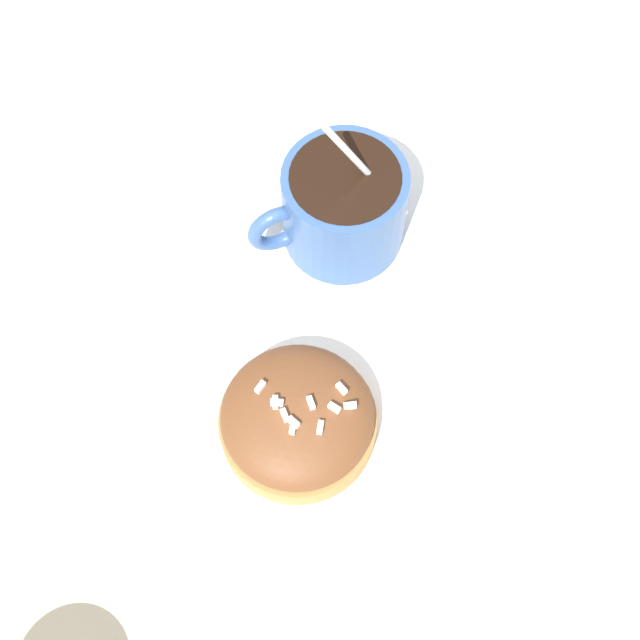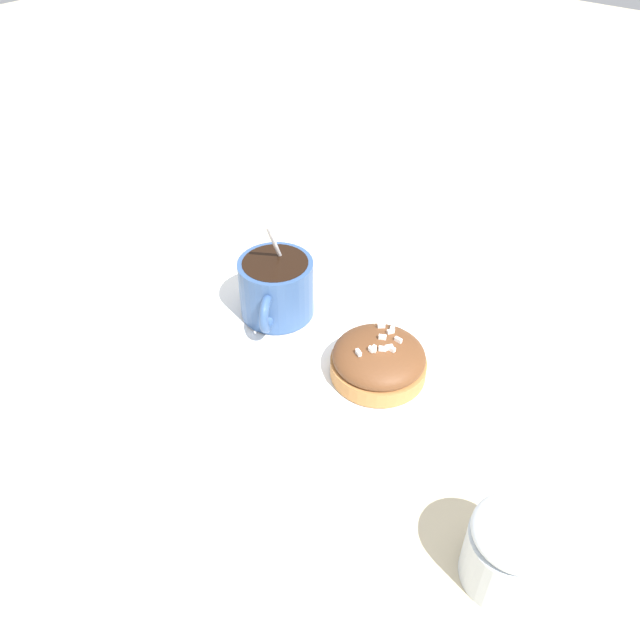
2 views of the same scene
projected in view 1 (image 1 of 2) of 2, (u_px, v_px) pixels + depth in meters
ground_plane at (316, 326)px, 0.55m from camera, size 3.00×3.00×0.00m
paper_napkin at (316, 325)px, 0.55m from camera, size 0.33×0.32×0.00m
coffee_cup at (342, 205)px, 0.55m from camera, size 0.08×0.10×0.11m
frosted_pastry at (296, 419)px, 0.50m from camera, size 0.09×0.09×0.04m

